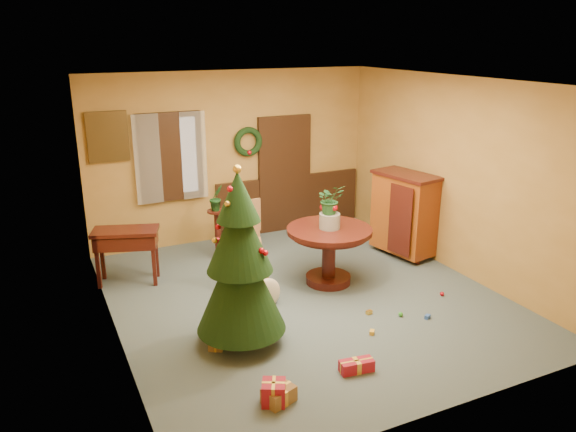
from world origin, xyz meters
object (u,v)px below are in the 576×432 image
sideboard (404,212)px  chair_near (248,258)px  christmas_tree (240,262)px  dining_table (329,245)px  writing_desk (126,243)px

sideboard → chair_near: bearing=-174.0°
chair_near → sideboard: bearing=6.0°
sideboard → christmas_tree: bearing=-156.4°
dining_table → chair_near: chair_near is taller
dining_table → sideboard: 1.69m
christmas_tree → sideboard: 3.68m
writing_desk → dining_table: bearing=-25.6°
writing_desk → sideboard: 4.32m
dining_table → christmas_tree: 2.06m
writing_desk → sideboard: bearing=-10.9°
dining_table → writing_desk: bearing=154.4°
dining_table → writing_desk: 2.90m
chair_near → writing_desk: size_ratio=0.97×
dining_table → christmas_tree: christmas_tree is taller
dining_table → chair_near: (-1.19, 0.14, -0.06)m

